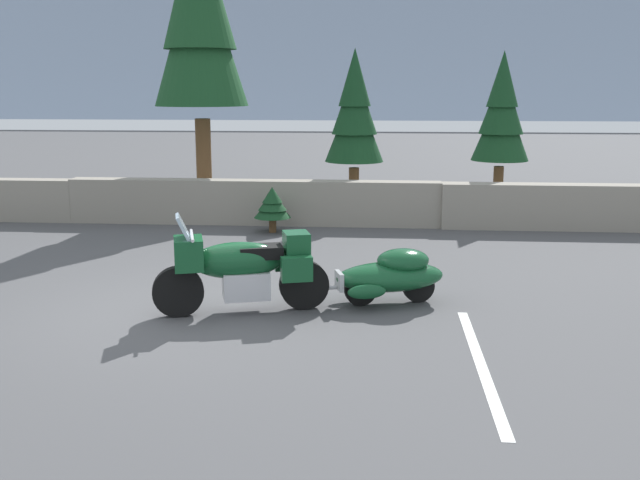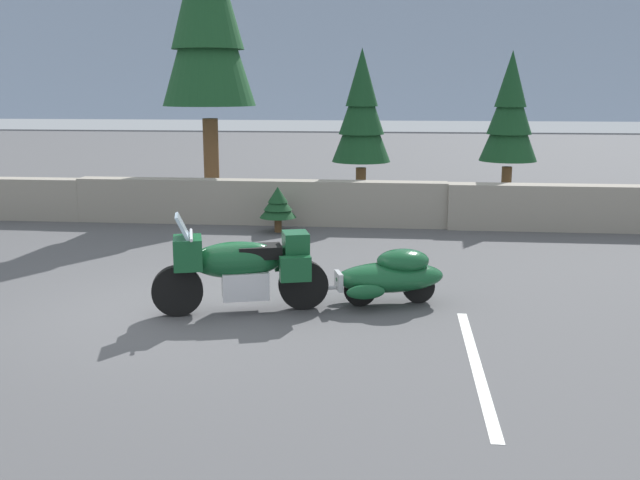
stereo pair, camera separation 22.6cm
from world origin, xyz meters
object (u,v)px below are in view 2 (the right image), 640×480
(car_shaped_trailer, at_px, (391,275))
(pine_tree_far_right, at_px, (510,112))
(pine_tree_tall, at_px, (207,2))
(pine_tree_secondary, at_px, (362,112))
(touring_motorcycle, at_px, (240,266))

(car_shaped_trailer, xyz_separation_m, pine_tree_far_right, (2.63, 7.81, 1.93))
(car_shaped_trailer, bearing_deg, pine_tree_tall, 121.08)
(car_shaped_trailer, distance_m, pine_tree_far_right, 8.46)
(car_shaped_trailer, bearing_deg, pine_tree_secondary, 96.15)
(pine_tree_far_right, bearing_deg, car_shaped_trailer, -108.59)
(touring_motorcycle, height_order, car_shaped_trailer, touring_motorcycle)
(touring_motorcycle, relative_size, pine_tree_far_right, 0.60)
(touring_motorcycle, bearing_deg, pine_tree_far_right, 61.35)
(touring_motorcycle, xyz_separation_m, pine_tree_far_right, (4.58, 8.38, 1.72))
(pine_tree_tall, xyz_separation_m, pine_tree_secondary, (3.51, 0.05, -2.41))
(touring_motorcycle, xyz_separation_m, pine_tree_tall, (-2.32, 7.66, 4.15))
(pine_tree_tall, bearing_deg, pine_tree_far_right, 5.93)
(car_shaped_trailer, height_order, pine_tree_far_right, pine_tree_far_right)
(pine_tree_tall, bearing_deg, touring_motorcycle, -73.13)
(pine_tree_tall, height_order, pine_tree_secondary, pine_tree_tall)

